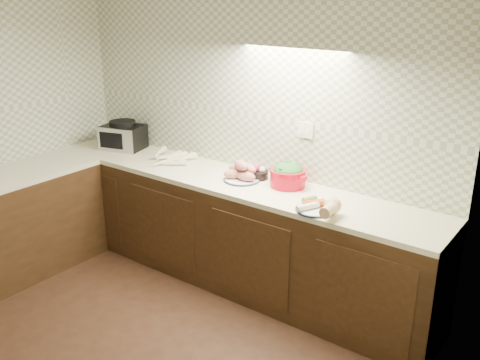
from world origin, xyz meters
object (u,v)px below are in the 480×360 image
Objects in this scene: sweet_potato_plate at (242,173)px; onion_bowl at (258,172)px; dutch_oven at (288,175)px; parsnip_pile at (166,157)px; toaster_oven at (123,136)px; veg_plate at (323,206)px.

sweet_potato_plate is 0.13m from onion_bowl.
sweet_potato_plate reaches higher than onion_bowl.
dutch_oven is at bearing 15.65° from sweet_potato_plate.
parsnip_pile is 0.85m from sweet_potato_plate.
parsnip_pile is 1.37× the size of dutch_oven.
toaster_oven reaches higher than dutch_oven.
veg_plate is at bearing -7.23° from parsnip_pile.
sweet_potato_plate is at bearing 166.82° from veg_plate.
sweet_potato_plate is (1.44, -0.05, -0.06)m from toaster_oven.
parsnip_pile is 1.69m from veg_plate.
toaster_oven is 1.29× the size of dutch_oven.
veg_plate is at bearing -21.71° from toaster_oven.
veg_plate reaches higher than parsnip_pile.
sweet_potato_plate is 0.38m from dutch_oven.
parsnip_pile is 1.22m from dutch_oven.
veg_plate is (1.68, -0.21, 0.01)m from parsnip_pile.
dutch_oven is at bearing -13.89° from toaster_oven.
parsnip_pile is (0.59, -0.03, -0.09)m from toaster_oven.
veg_plate is (0.83, -0.19, -0.02)m from sweet_potato_plate.
parsnip_pile is 1.39× the size of veg_plate.
toaster_oven reaches higher than sweet_potato_plate.
sweet_potato_plate is at bearing -17.49° from toaster_oven.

